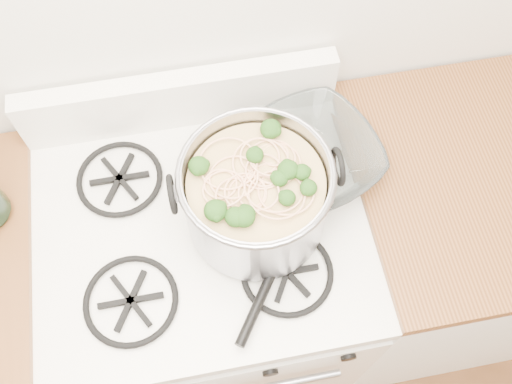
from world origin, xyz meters
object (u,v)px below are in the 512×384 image
object	(u,v)px
glass_bowl	(309,161)
gas_range	(214,288)
spatula	(287,238)
stock_pot	(256,197)

from	to	relation	value
glass_bowl	gas_range	bearing A→B (deg)	-159.61
glass_bowl	spatula	bearing A→B (deg)	-116.70
gas_range	stock_pot	bearing A→B (deg)	-3.44
gas_range	stock_pot	distance (m)	0.60
stock_pot	spatula	distance (m)	0.13
gas_range	spatula	world-z (taller)	spatula
gas_range	glass_bowl	size ratio (longest dim) A/B	7.47
gas_range	spatula	size ratio (longest dim) A/B	2.98
stock_pot	gas_range	bearing A→B (deg)	176.56
glass_bowl	stock_pot	bearing A→B (deg)	-143.27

